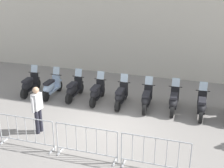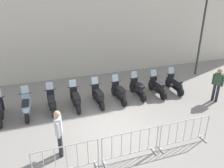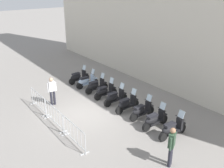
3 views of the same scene
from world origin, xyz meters
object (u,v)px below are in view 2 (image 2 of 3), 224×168
Objects in this scene: barrier_segment_0 at (67,160)px; officer_near_row_end at (59,131)px; motorcycle_1 at (26,107)px; motorcycle_3 at (76,99)px; motorcycle_6 at (138,89)px; motorcycle_2 at (52,103)px; street_lamp at (204,21)px; officer_mid_plaza at (217,83)px; motorcycle_7 at (158,87)px; motorcycle_4 at (98,96)px; motorcycle_8 at (175,84)px; barrier_segment_2 at (184,133)px; barrier_segment_1 at (131,145)px; motorcycle_5 at (119,93)px.

officer_near_row_end reaches higher than barrier_segment_0.
motorcycle_1 is 1.00× the size of motorcycle_3.
motorcycle_6 is 5.88m from barrier_segment_0.
officer_near_row_end is (-0.12, -3.07, 0.53)m from motorcycle_2.
officer_mid_plaza is at bearing -117.00° from street_lamp.
officer_mid_plaza is (6.67, -1.87, 0.53)m from motorcycle_3.
motorcycle_7 is at bearing -3.45° from motorcycle_2.
officer_near_row_end is (-2.30, -2.89, 0.53)m from motorcycle_4.
motorcycle_8 is 7.23m from officer_near_row_end.
motorcycle_4 reaches higher than barrier_segment_0.
motorcycle_3 is at bearing 164.33° from officer_mid_plaza.
motorcycle_2 is 1.00× the size of officer_near_row_end.
motorcycle_6 is at bearing -1.04° from motorcycle_3.
motorcycle_1 is 4.11m from barrier_segment_0.
motorcycle_4 is 4.44m from barrier_segment_0.
motorcycle_1 is 0.86× the size of barrier_segment_2.
officer_mid_plaza is at bearing 7.97° from officer_near_row_end.
motorcycle_4 is 0.86× the size of barrier_segment_1.
barrier_segment_1 is at bearing -63.73° from motorcycle_2.
motorcycle_1 reaches higher than barrier_segment_2.
motorcycle_3 and motorcycle_8 have the same top height.
motorcycle_6 is 0.86× the size of barrier_segment_2.
officer_near_row_end is 1.00× the size of officer_mid_plaza.
motorcycle_3 is 3.25m from officer_near_row_end.
motorcycle_2 is at bearing 176.55° from motorcycle_7.
barrier_segment_0 is (-5.54, -3.66, 0.07)m from motorcycle_7.
motorcycle_5 is at bearing 158.75° from officer_mid_plaza.
street_lamp reaches higher than motorcycle_2.
motorcycle_4 is 1.00× the size of motorcycle_6.
motorcycle_4 is at bearing 162.21° from officer_mid_plaza.
officer_mid_plaza reaches higher than motorcycle_3.
barrier_segment_0 is (1.02, -3.98, 0.07)m from motorcycle_1.
motorcycle_6 reaches higher than barrier_segment_2.
motorcycle_1 is 0.86× the size of barrier_segment_1.
barrier_segment_0 is 1.16× the size of officer_mid_plaza.
barrier_segment_0 is (-6.63, -3.66, 0.07)m from motorcycle_8.
barrier_segment_0 is at bearing -87.36° from officer_near_row_end.
motorcycle_8 is (6.55, -0.33, 0.00)m from motorcycle_2.
motorcycle_1 is 0.30× the size of street_lamp.
motorcycle_1 is 1.00× the size of officer_mid_plaza.
motorcycle_3 is (2.19, -0.08, 0.00)m from motorcycle_1.
barrier_segment_2 is 0.35× the size of street_lamp.
street_lamp is at bearing 63.00° from officer_mid_plaza.
officer_near_row_end reaches higher than motorcycle_2.
motorcycle_7 is 6.24m from officer_near_row_end.
motorcycle_8 is at bearing -148.91° from street_lamp.
barrier_segment_1 is 0.35× the size of street_lamp.
barrier_segment_2 is at bearing -53.55° from motorcycle_3.
motorcycle_2 is 4.38m from motorcycle_6.
motorcycle_5 is 0.86× the size of barrier_segment_2.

